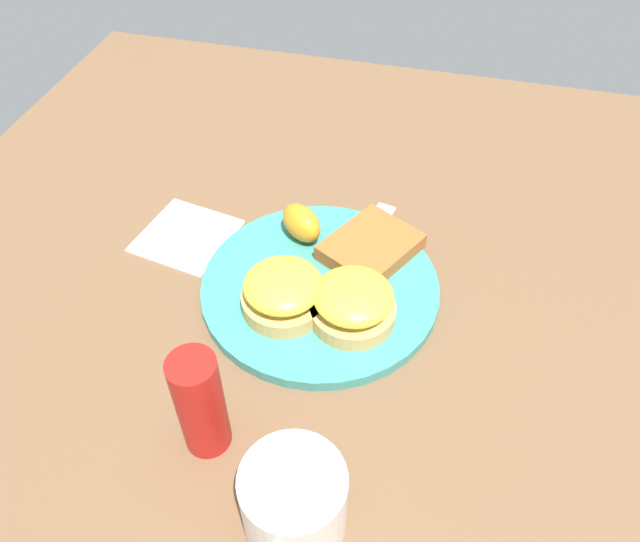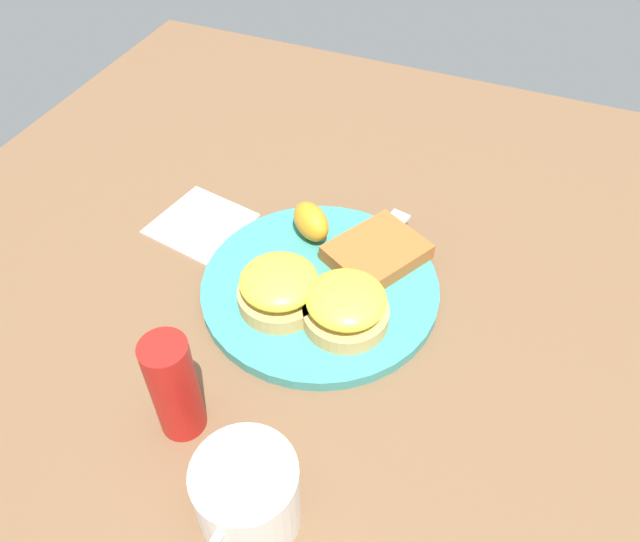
% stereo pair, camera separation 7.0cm
% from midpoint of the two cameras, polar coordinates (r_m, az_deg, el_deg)
% --- Properties ---
extents(ground_plane, '(1.10, 1.10, 0.00)m').
position_cam_midpoint_polar(ground_plane, '(0.73, 2.76, -2.00)').
color(ground_plane, brown).
extents(plate, '(0.28, 0.28, 0.01)m').
position_cam_midpoint_polar(plate, '(0.72, 2.78, -1.63)').
color(plate, teal).
rests_on(plate, ground_plane).
extents(sandwich_benedict_left, '(0.09, 0.09, 0.05)m').
position_cam_midpoint_polar(sandwich_benedict_left, '(0.68, -0.79, -1.70)').
color(sandwich_benedict_left, tan).
rests_on(sandwich_benedict_left, plate).
extents(sandwich_benedict_right, '(0.09, 0.09, 0.05)m').
position_cam_midpoint_polar(sandwich_benedict_right, '(0.66, 5.42, -3.38)').
color(sandwich_benedict_right, tan).
rests_on(sandwich_benedict_right, plate).
extents(hashbrown_patty, '(0.14, 0.13, 0.02)m').
position_cam_midpoint_polar(hashbrown_patty, '(0.74, 7.90, 1.56)').
color(hashbrown_patty, '#A35827').
rests_on(hashbrown_patty, plate).
extents(orange_wedge, '(0.07, 0.07, 0.04)m').
position_cam_midpoint_polar(orange_wedge, '(0.76, 1.82, 4.41)').
color(orange_wedge, orange).
rests_on(orange_wedge, plate).
extents(fork, '(0.19, 0.06, 0.00)m').
position_cam_midpoint_polar(fork, '(0.76, 7.16, 1.77)').
color(fork, silver).
rests_on(fork, plate).
extents(cup, '(0.12, 0.09, 0.08)m').
position_cam_midpoint_polar(cup, '(0.55, -2.84, -20.11)').
color(cup, silver).
rests_on(cup, ground_plane).
extents(napkin, '(0.13, 0.13, 0.00)m').
position_cam_midpoint_polar(napkin, '(0.82, -8.45, 4.27)').
color(napkin, white).
rests_on(napkin, ground_plane).
extents(condiment_bottle, '(0.04, 0.04, 0.12)m').
position_cam_midpoint_polar(condiment_bottle, '(0.58, -9.81, -10.65)').
color(condiment_bottle, '#B21914').
rests_on(condiment_bottle, ground_plane).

